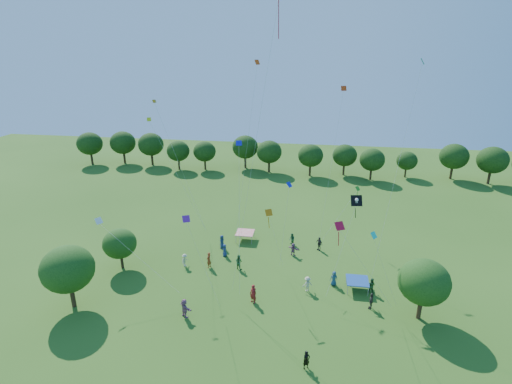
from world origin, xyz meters
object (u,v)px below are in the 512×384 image
object	(u,v)px
tent_red_stripe	(245,233)
near_tree_north	(120,244)
pirate_kite	(356,202)
red_high_kite	(268,66)
near_tree_east	(424,282)
tent_blue	(357,281)
man_in_black	(306,360)
near_tree_west	(68,269)

from	to	relation	value
tent_red_stripe	near_tree_north	bearing A→B (deg)	-144.66
pirate_kite	red_high_kite	distance (m)	15.08
tent_red_stripe	red_high_kite	world-z (taller)	red_high_kite
near_tree_east	tent_blue	bearing A→B (deg)	143.89
red_high_kite	man_in_black	bearing A→B (deg)	-65.86
near_tree_west	man_in_black	bearing A→B (deg)	-11.46
near_tree_west	near_tree_north	distance (m)	7.49
tent_blue	red_high_kite	xyz separation A→B (m)	(-9.11, -1.66, 20.81)
pirate_kite	tent_blue	bearing A→B (deg)	-20.98
near_tree_north	red_high_kite	distance (m)	25.08
tent_blue	pirate_kite	distance (m)	8.41
near_tree_north	tent_blue	distance (m)	25.65
tent_red_stripe	pirate_kite	distance (m)	17.35
near_tree_north	red_high_kite	size ratio (longest dim) A/B	0.18
tent_red_stripe	tent_blue	world-z (taller)	same
near_tree_north	man_in_black	bearing A→B (deg)	-29.50
near_tree_east	man_in_black	size ratio (longest dim) A/B	3.68
man_in_black	pirate_kite	bearing A→B (deg)	39.86
tent_blue	pirate_kite	world-z (taller)	pirate_kite
tent_red_stripe	man_in_black	xyz separation A→B (m)	(8.47, -20.56, -0.24)
man_in_black	red_high_kite	distance (m)	23.62
near_tree_east	red_high_kite	size ratio (longest dim) A/B	0.22
tent_blue	man_in_black	world-z (taller)	man_in_black
tent_blue	man_in_black	xyz separation A→B (m)	(-4.73, -11.43, -0.24)
near_tree_north	pirate_kite	xyz separation A→B (m)	(24.75, -0.04, 6.37)
pirate_kite	red_high_kite	world-z (taller)	red_high_kite
near_tree_west	pirate_kite	xyz separation A→B (m)	(26.08, 7.25, 5.33)
man_in_black	pirate_kite	xyz separation A→B (m)	(3.91, 11.75, 8.61)
near_tree_north	tent_blue	world-z (taller)	near_tree_north
near_tree_west	pirate_kite	world-z (taller)	pirate_kite
near_tree_north	red_high_kite	world-z (taller)	red_high_kite
near_tree_west	near_tree_east	xyz separation A→B (m)	(32.08, 3.15, -0.26)
near_tree_west	near_tree_north	world-z (taller)	near_tree_west
tent_blue	near_tree_north	bearing A→B (deg)	179.20
near_tree_east	man_in_black	distance (m)	12.88
tent_red_stripe	man_in_black	bearing A→B (deg)	-67.60
near_tree_west	pirate_kite	distance (m)	27.59
near_tree_east	tent_red_stripe	distance (m)	22.64
tent_blue	pirate_kite	xyz separation A→B (m)	(-0.82, 0.31, 8.37)
near_tree_west	near_tree_north	bearing A→B (deg)	79.67
near_tree_east	near_tree_north	bearing A→B (deg)	172.33
near_tree_east	tent_red_stripe	size ratio (longest dim) A/B	2.66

